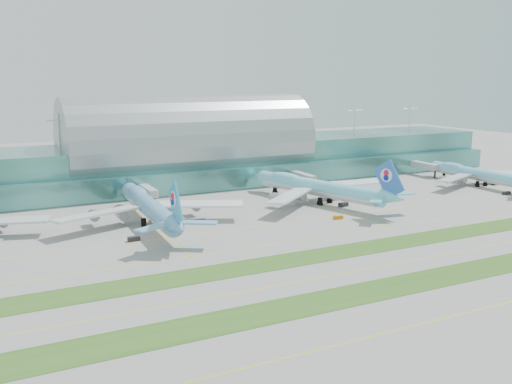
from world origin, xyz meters
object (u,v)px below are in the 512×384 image
airliner_c (317,187)px  airliner_d (476,173)px  terminal (189,155)px  airliner_b (149,205)px

airliner_c → airliner_d: bearing=-18.3°
airliner_c → terminal: bearing=99.6°
airliner_b → airliner_c: bearing=4.4°
airliner_d → airliner_c: bearing=179.0°
airliner_b → airliner_c: (72.74, 2.57, 0.08)m
airliner_b → airliner_d: 162.97m
airliner_c → airliner_d: airliner_c is taller
terminal → airliner_c: size_ratio=4.39×
airliner_b → airliner_d: bearing=2.7°
airliner_d → terminal: bearing=151.6°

